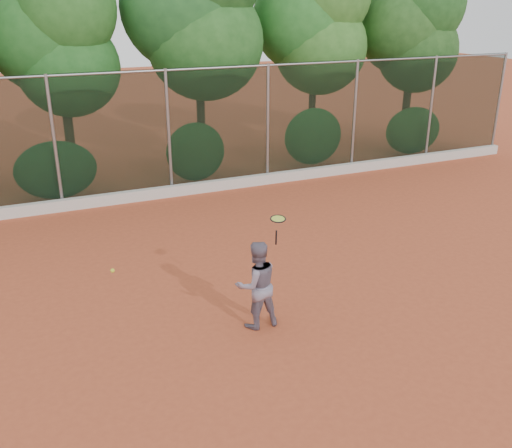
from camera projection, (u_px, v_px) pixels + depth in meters
name	position (u px, v px, depth m)	size (l,w,h in m)	color
ground	(278.00, 306.00, 10.36)	(80.00, 80.00, 0.00)	#AF4929
concrete_curb	(174.00, 191.00, 16.12)	(24.00, 0.20, 0.30)	beige
tennis_player	(257.00, 285.00, 9.49)	(0.75, 0.59, 1.55)	slate
chainlink_fence	(169.00, 130.00, 15.64)	(24.09, 0.09, 3.50)	black
foliage_backdrop	(126.00, 29.00, 16.19)	(23.70, 3.63, 7.55)	#492F1C
tennis_racket	(278.00, 221.00, 9.16)	(0.33, 0.33, 0.51)	black
tennis_ball_in_flight	(113.00, 271.00, 8.83)	(0.07, 0.07, 0.07)	gold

